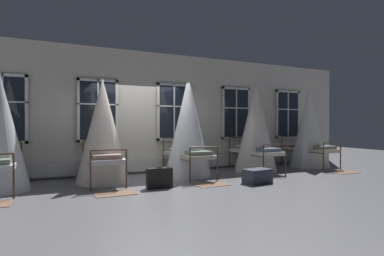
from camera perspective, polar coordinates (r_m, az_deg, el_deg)
name	(u,v)px	position (r m, az deg, el deg)	size (l,w,h in m)	color
ground	(149,180)	(7.96, -7.88, -9.44)	(28.51, 28.51, 0.00)	slate
back_wall_with_windows	(137,112)	(8.99, -10.12, 2.89)	(15.25, 0.10, 3.50)	beige
window_bank	(138,140)	(8.88, -9.91, -2.26)	(12.05, 0.10, 2.55)	black
cot_third	(103,132)	(7.69, -16.19, -0.67)	(1.27, 1.83, 2.50)	#4C3323
cot_fourth	(188,128)	(8.25, -0.70, 0.09)	(1.27, 1.83, 2.70)	#4C3323
cot_fifth	(256,127)	(9.46, 11.67, 0.11)	(1.27, 1.84, 2.69)	#4C3323
cot_sixth	(309,127)	(10.91, 20.88, 0.12)	(1.27, 1.83, 2.68)	#4C3323
rug_third	(115,193)	(6.54, -14.07, -11.63)	(0.80, 0.56, 0.01)	brown
rug_fourth	(211,184)	(7.27, 3.49, -10.37)	(0.80, 0.56, 0.01)	brown
rug_sixth	(343,172)	(10.10, 26.16, -7.33)	(0.80, 0.56, 0.01)	brown
suitcase_dark	(159,178)	(6.88, -6.06, -9.15)	(0.57, 0.24, 0.47)	black
travel_trunk	(257,176)	(7.58, 11.98, -8.68)	(0.64, 0.40, 0.34)	#2D3342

